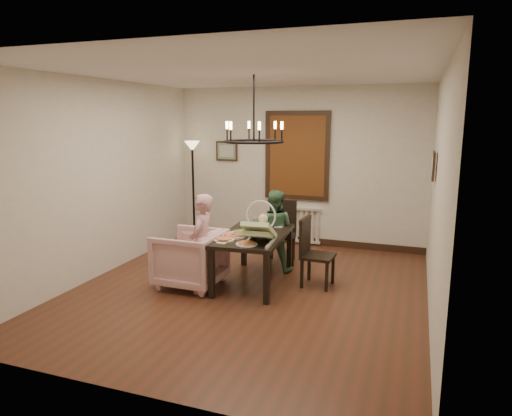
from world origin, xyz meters
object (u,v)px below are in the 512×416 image
Objects in this scene: armchair at (190,258)px; elderly_woman at (202,252)px; seated_man at (274,237)px; dining_table at (254,240)px; baby_bouncer at (259,229)px; floor_lamp at (193,192)px; drinking_glass at (267,227)px; chair_right at (318,252)px; chair_far at (282,232)px.

elderly_woman is (0.25, -0.14, 0.16)m from armchair.
dining_table is at bearing 77.50° from seated_man.
floor_lamp reaches higher than baby_bouncer.
drinking_glass is (0.91, 0.54, 0.38)m from armchair.
elderly_woman is at bearing 61.27° from armchair.
seated_man reaches higher than dining_table.
dining_table is at bearing 116.81° from armchair.
armchair is 0.47× the size of floor_lamp.
dining_table is at bearing -44.71° from floor_lamp.
elderly_woman is (-1.39, -0.71, 0.07)m from chair_right.
elderly_woman is 0.60× the size of floor_lamp.
floor_lamp is at bearing -35.57° from seated_man.
seated_man is at bearing -104.08° from chair_far.
armchair is at bearing 45.23° from seated_man.
seated_man is 1.77× the size of baby_bouncer.
drinking_glass is at bearing 90.65° from seated_man.
dining_table is at bearing -108.53° from chair_far.
armchair is (-0.78, -0.39, -0.23)m from dining_table.
armchair is at bearing -64.11° from floor_lamp.
chair_right is 0.78m from drinking_glass.
armchair is 6.26× the size of drinking_glass.
chair_right is 0.96m from baby_bouncer.
elderly_woman is at bearing -134.06° from drinking_glass.
chair_right reaches higher than dining_table.
baby_bouncer is (1.00, -0.02, 0.50)m from armchair.
chair_right reaches higher than armchair.
elderly_woman reaches higher than chair_far.
drinking_glass is 2.63m from floor_lamp.
elderly_woman is (-0.64, -1.53, 0.05)m from chair_far.
dining_table is 11.44× the size of drinking_glass.
chair_far is 7.30× the size of drinking_glass.
chair_far is 1.17× the size of armchair.
floor_lamp is (-2.00, 1.70, 0.13)m from drinking_glass.
chair_right is (0.86, 0.18, -0.14)m from dining_table.
chair_right is 0.94× the size of seated_man.
seated_man is (0.63, 1.14, -0.03)m from elderly_woman.
floor_lamp is (-1.09, 2.24, 0.52)m from armchair.
drinking_glass is (0.66, 0.68, 0.23)m from elderly_woman.
baby_bouncer is (0.11, -1.40, 0.39)m from chair_far.
elderly_woman reaches higher than baby_bouncer.
chair_far is at bearing 150.69° from elderly_woman.
armchair is 1.34m from seated_man.
floor_lamp is (-1.98, 0.85, 0.41)m from chair_far.
seated_man reaches higher than chair_right.
dining_table is 1.43× the size of elderly_woman.
seated_man is at bearing 63.99° from chair_right.
armchair is 1.12m from baby_bouncer.
seated_man is 0.53m from drinking_glass.
baby_bouncer is 0.58m from drinking_glass.
chair_far is 1.65m from elderly_woman.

